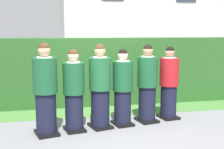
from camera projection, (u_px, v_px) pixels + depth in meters
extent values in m
plane|color=slate|center=(112.00, 126.00, 6.00)|extent=(60.00, 60.00, 0.00)
cylinder|color=black|center=(46.00, 114.00, 5.45)|extent=(0.37, 0.37, 0.78)
cube|color=black|center=(47.00, 133.00, 5.50)|extent=(0.50, 0.57, 0.05)
cylinder|color=#19512D|center=(45.00, 76.00, 5.34)|extent=(0.44, 0.44, 0.64)
cylinder|color=white|center=(44.00, 58.00, 5.30)|extent=(0.27, 0.27, 0.03)
cube|color=navy|center=(42.00, 67.00, 5.51)|extent=(0.04, 0.02, 0.28)
sphere|color=tan|center=(44.00, 51.00, 5.28)|extent=(0.22, 0.22, 0.22)
sphere|color=#472D19|center=(44.00, 48.00, 5.27)|extent=(0.20, 0.20, 0.20)
cylinder|color=black|center=(74.00, 112.00, 5.66)|extent=(0.34, 0.34, 0.72)
cube|color=black|center=(75.00, 129.00, 5.71)|extent=(0.44, 0.51, 0.05)
cylinder|color=#19512D|center=(74.00, 78.00, 5.57)|extent=(0.41, 0.41, 0.59)
cylinder|color=white|center=(73.00, 62.00, 5.53)|extent=(0.25, 0.25, 0.03)
cube|color=gold|center=(71.00, 71.00, 5.73)|extent=(0.04, 0.02, 0.26)
sphere|color=beige|center=(73.00, 56.00, 5.51)|extent=(0.20, 0.20, 0.20)
sphere|color=#472D19|center=(73.00, 54.00, 5.50)|extent=(0.19, 0.19, 0.19)
cube|color=white|center=(70.00, 81.00, 5.82)|extent=(0.15, 0.04, 0.20)
cylinder|color=black|center=(100.00, 109.00, 5.85)|extent=(0.36, 0.36, 0.76)
cube|color=black|center=(100.00, 126.00, 5.90)|extent=(0.49, 0.56, 0.05)
cylinder|color=#1E5B33|center=(100.00, 74.00, 5.75)|extent=(0.43, 0.43, 0.63)
cylinder|color=white|center=(100.00, 57.00, 5.71)|extent=(0.27, 0.27, 0.03)
cube|color=navy|center=(96.00, 66.00, 5.92)|extent=(0.04, 0.02, 0.28)
sphere|color=tan|center=(100.00, 51.00, 5.69)|extent=(0.22, 0.22, 0.22)
sphere|color=#472D19|center=(100.00, 49.00, 5.68)|extent=(0.20, 0.20, 0.20)
cube|color=white|center=(94.00, 77.00, 6.01)|extent=(0.15, 0.05, 0.20)
cylinder|color=black|center=(123.00, 108.00, 6.02)|extent=(0.34, 0.34, 0.71)
cube|color=black|center=(122.00, 123.00, 6.07)|extent=(0.44, 0.50, 0.05)
cylinder|color=#19512D|center=(123.00, 76.00, 5.92)|extent=(0.40, 0.40, 0.59)
cylinder|color=white|center=(123.00, 61.00, 5.88)|extent=(0.25, 0.25, 0.03)
cube|color=gold|center=(119.00, 69.00, 6.08)|extent=(0.04, 0.02, 0.26)
sphere|color=beige|center=(123.00, 55.00, 5.86)|extent=(0.20, 0.20, 0.20)
sphere|color=black|center=(123.00, 54.00, 5.86)|extent=(0.19, 0.19, 0.19)
cylinder|color=black|center=(147.00, 104.00, 6.24)|extent=(0.36, 0.36, 0.75)
cube|color=black|center=(147.00, 120.00, 6.30)|extent=(0.47, 0.54, 0.05)
cylinder|color=#19512D|center=(147.00, 72.00, 6.15)|extent=(0.42, 0.42, 0.62)
cylinder|color=white|center=(148.00, 57.00, 6.10)|extent=(0.26, 0.26, 0.03)
cube|color=navy|center=(143.00, 65.00, 6.31)|extent=(0.04, 0.02, 0.27)
sphere|color=tan|center=(148.00, 51.00, 6.08)|extent=(0.21, 0.21, 0.21)
sphere|color=black|center=(148.00, 49.00, 6.08)|extent=(0.20, 0.20, 0.20)
cylinder|color=black|center=(168.00, 102.00, 6.49)|extent=(0.35, 0.35, 0.73)
cube|color=black|center=(168.00, 117.00, 6.54)|extent=(0.43, 0.50, 0.05)
cylinder|color=#AD191E|center=(169.00, 72.00, 6.39)|extent=(0.41, 0.41, 0.60)
cylinder|color=white|center=(170.00, 58.00, 6.35)|extent=(0.25, 0.25, 0.03)
cube|color=gold|center=(165.00, 65.00, 6.56)|extent=(0.04, 0.02, 0.26)
sphere|color=tan|center=(170.00, 52.00, 6.33)|extent=(0.21, 0.21, 0.21)
sphere|color=black|center=(170.00, 51.00, 6.33)|extent=(0.19, 0.19, 0.19)
cube|color=white|center=(163.00, 74.00, 6.65)|extent=(0.15, 0.03, 0.20)
cube|color=#285623|center=(97.00, 71.00, 7.73)|extent=(7.92, 0.70, 1.73)
cube|color=silver|center=(135.00, 9.00, 14.13)|extent=(6.96, 4.27, 5.91)
cube|color=#477A38|center=(102.00, 111.00, 7.08)|extent=(7.92, 0.90, 0.01)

